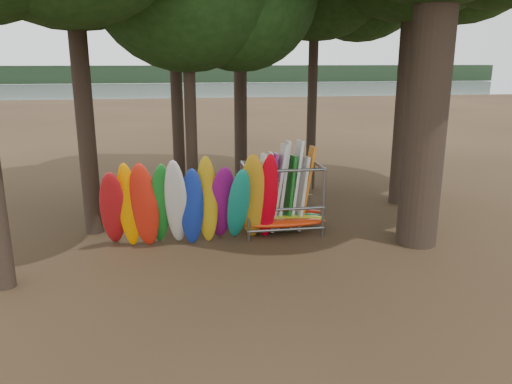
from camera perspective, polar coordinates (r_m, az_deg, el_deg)
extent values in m
plane|color=#47331E|center=(14.31, 1.72, -6.92)|extent=(120.00, 120.00, 0.00)
plane|color=gray|center=(73.27, -7.59, 10.60)|extent=(160.00, 160.00, 0.00)
cube|color=black|center=(123.10, -8.54, 13.19)|extent=(160.00, 4.00, 4.00)
cylinder|color=black|center=(15.89, -19.64, 15.61)|extent=(0.54, 0.54, 11.49)
cylinder|color=black|center=(18.55, -9.30, 16.90)|extent=(0.43, 0.43, 12.05)
cylinder|color=black|center=(21.12, -1.85, 17.37)|extent=(0.54, 0.54, 12.47)
cylinder|color=black|center=(20.77, 6.59, 15.75)|extent=(0.39, 0.39, 11.33)
cylinder|color=black|center=(15.93, -7.61, 12.35)|extent=(0.37, 0.37, 9.29)
cylinder|color=black|center=(19.21, 16.96, 16.86)|extent=(0.53, 0.53, 12.36)
cylinder|color=black|center=(14.89, 19.75, 17.88)|extent=(1.17, 1.17, 12.62)
ellipsoid|color=red|center=(14.61, -16.05, -1.91)|extent=(0.86, 1.81, 2.64)
ellipsoid|color=#FF9400|center=(14.49, -14.36, -1.56)|extent=(0.65, 1.11, 2.73)
ellipsoid|color=red|center=(14.35, -12.63, -1.58)|extent=(0.92, 1.30, 2.78)
ellipsoid|color=#1A7C27|center=(14.41, -10.86, -1.46)|extent=(0.79, 1.61, 2.76)
ellipsoid|color=silver|center=(14.21, -9.11, -1.31)|extent=(0.72, 1.79, 2.93)
ellipsoid|color=navy|center=(14.34, -7.32, -1.78)|extent=(0.70, 1.07, 2.55)
ellipsoid|color=gold|center=(14.43, -5.60, -0.97)|extent=(0.74, 1.14, 2.86)
ellipsoid|color=#831070|center=(14.61, -3.89, -1.33)|extent=(0.81, 1.65, 2.62)
ellipsoid|color=#148C7B|center=(14.38, -2.02, -1.53)|extent=(0.69, 2.02, 2.69)
ellipsoid|color=orange|center=(14.52, -0.37, -0.66)|extent=(0.96, 1.66, 2.97)
ellipsoid|color=red|center=(14.60, 1.34, -0.62)|extent=(0.68, 1.49, 2.94)
ellipsoid|color=red|center=(15.49, 3.24, -3.56)|extent=(2.68, 0.55, 0.24)
ellipsoid|color=yellow|center=(15.80, 2.98, -3.19)|extent=(2.82, 0.55, 0.24)
ellipsoid|color=#1A773B|center=(16.05, 2.78, -2.89)|extent=(2.64, 0.55, 0.24)
ellipsoid|color=#B0200D|center=(16.43, 2.47, -2.46)|extent=(2.98, 0.55, 0.24)
cube|color=yellow|center=(15.73, -0.34, -0.57)|extent=(0.44, 0.78, 2.28)
cube|color=white|center=(15.82, 0.29, -0.05)|extent=(0.52, 0.78, 2.49)
cube|color=silver|center=(15.74, 1.07, -0.05)|extent=(0.52, 0.75, 2.54)
cube|color=#8B1782|center=(15.88, 1.69, 0.00)|extent=(0.48, 0.75, 2.50)
cube|color=silver|center=(15.75, 2.48, 0.49)|extent=(0.62, 0.81, 2.81)
cube|color=silver|center=(15.91, 3.06, 0.73)|extent=(0.50, 0.78, 2.88)
cube|color=#176A1E|center=(15.91, 3.82, -0.15)|extent=(0.41, 0.78, 2.43)
cube|color=silver|center=(16.03, 4.40, 0.82)|extent=(0.54, 0.83, 2.88)
cube|color=silver|center=(15.98, 5.20, -0.15)|extent=(0.45, 0.79, 2.40)
cube|color=orange|center=(16.17, 5.71, 0.56)|extent=(0.58, 0.77, 2.68)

